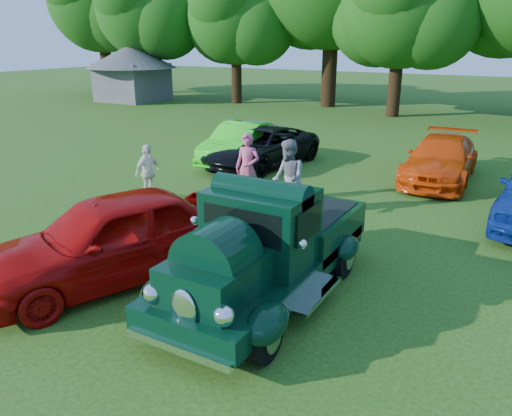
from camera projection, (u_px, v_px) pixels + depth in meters
The scene contains 10 objects.
ground at pixel (238, 303), 8.61m from camera, with size 120.00×120.00×0.00m, color #214510.
hero_pickup at pixel (268, 249), 8.64m from camera, with size 2.39×5.12×2.00m.
red_convertible at pixel (112, 238), 9.24m from camera, with size 1.97×4.89×1.67m, color #A80807.
back_car_lime at pixel (240, 143), 18.19m from camera, with size 1.50×4.29×1.41m, color #24D21C.
back_car_black at pixel (261, 147), 17.64m from camera, with size 2.25×4.87×1.35m, color black.
back_car_orange at pixel (441, 159), 15.80m from camera, with size 1.94×4.78×1.39m, color #D53C07.
spectator_pink at pixel (248, 168), 13.67m from camera, with size 0.70×0.46×1.91m, color #BA4C72.
spectator_grey at pixel (288, 178), 12.62m from camera, with size 0.95×0.74×1.95m, color gray.
spectator_white at pixel (148, 172), 13.92m from camera, with size 0.92×0.38×1.57m, color white.
gazebo at pixel (132, 66), 35.44m from camera, with size 6.40×6.40×3.90m.
Camera 1 is at (4.07, -6.44, 4.35)m, focal length 35.00 mm.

